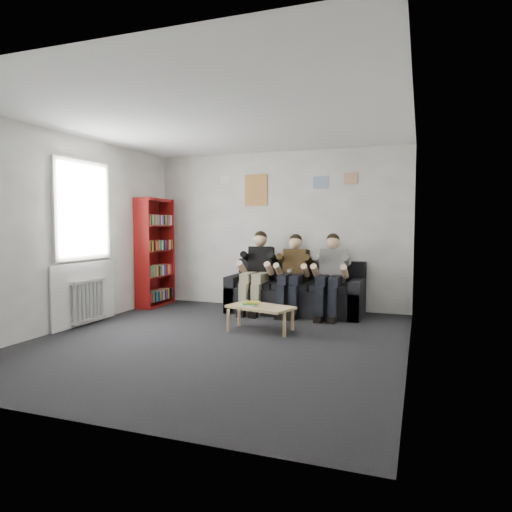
{
  "coord_description": "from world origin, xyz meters",
  "views": [
    {
      "loc": [
        2.35,
        -5.11,
        1.45
      ],
      "look_at": [
        0.03,
        1.3,
        0.97
      ],
      "focal_mm": 32.0,
      "sensor_mm": 36.0,
      "label": 1
    }
  ],
  "objects_px": {
    "sofa": "(296,294)",
    "person_middle": "(293,275)",
    "person_right": "(330,276)",
    "bookshelf": "(155,252)",
    "person_left": "(257,272)",
    "coffee_table": "(261,309)"
  },
  "relations": [
    {
      "from": "person_middle",
      "to": "coffee_table",
      "type": "bearing_deg",
      "value": -91.79
    },
    {
      "from": "sofa",
      "to": "person_middle",
      "type": "xyz_separation_m",
      "value": [
        0.0,
        -0.2,
        0.34
      ]
    },
    {
      "from": "coffee_table",
      "to": "person_left",
      "type": "height_order",
      "value": "person_left"
    },
    {
      "from": "bookshelf",
      "to": "person_left",
      "type": "distance_m",
      "value": 1.93
    },
    {
      "from": "coffee_table",
      "to": "person_left",
      "type": "distance_m",
      "value": 1.39
    },
    {
      "from": "bookshelf",
      "to": "person_left",
      "type": "bearing_deg",
      "value": -4.75
    },
    {
      "from": "sofa",
      "to": "bookshelf",
      "type": "height_order",
      "value": "bookshelf"
    },
    {
      "from": "coffee_table",
      "to": "person_right",
      "type": "height_order",
      "value": "person_right"
    },
    {
      "from": "bookshelf",
      "to": "person_middle",
      "type": "relative_size",
      "value": 1.47
    },
    {
      "from": "bookshelf",
      "to": "coffee_table",
      "type": "bearing_deg",
      "value": -32.23
    },
    {
      "from": "person_right",
      "to": "bookshelf",
      "type": "bearing_deg",
      "value": 178.23
    },
    {
      "from": "person_middle",
      "to": "person_right",
      "type": "relative_size",
      "value": 0.99
    },
    {
      "from": "person_middle",
      "to": "bookshelf",
      "type": "bearing_deg",
      "value": -176.55
    },
    {
      "from": "bookshelf",
      "to": "coffee_table",
      "type": "relative_size",
      "value": 2.18
    },
    {
      "from": "coffee_table",
      "to": "person_middle",
      "type": "height_order",
      "value": "person_middle"
    },
    {
      "from": "bookshelf",
      "to": "person_left",
      "type": "relative_size",
      "value": 1.42
    },
    {
      "from": "coffee_table",
      "to": "person_right",
      "type": "distance_m",
      "value": 1.48
    },
    {
      "from": "coffee_table",
      "to": "sofa",
      "type": "bearing_deg",
      "value": 85.86
    },
    {
      "from": "person_left",
      "to": "person_right",
      "type": "xyz_separation_m",
      "value": [
        1.21,
        0.0,
        -0.01
      ]
    },
    {
      "from": "sofa",
      "to": "person_middle",
      "type": "height_order",
      "value": "person_middle"
    },
    {
      "from": "bookshelf",
      "to": "sofa",
      "type": "bearing_deg",
      "value": -0.33
    },
    {
      "from": "sofa",
      "to": "coffee_table",
      "type": "distance_m",
      "value": 1.45
    }
  ]
}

